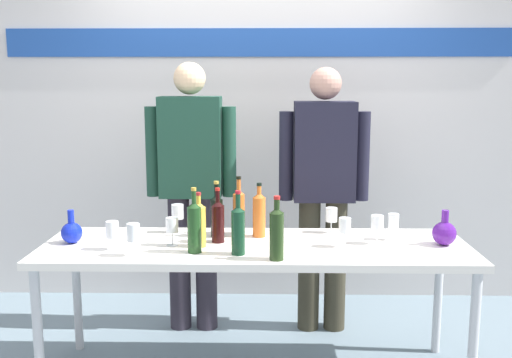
# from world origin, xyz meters

# --- Properties ---
(back_wall) EXTENTS (5.22, 0.11, 3.00)m
(back_wall) POSITION_xyz_m (0.00, 1.30, 1.50)
(back_wall) COLOR silver
(back_wall) RESTS_ON ground
(display_table) EXTENTS (2.30, 0.71, 0.76)m
(display_table) POSITION_xyz_m (0.00, 0.00, 0.70)
(display_table) COLOR white
(display_table) RESTS_ON ground
(decanter_blue_left) EXTENTS (0.12, 0.12, 0.18)m
(decanter_blue_left) POSITION_xyz_m (-1.00, 0.01, 0.82)
(decanter_blue_left) COLOR #1123B4
(decanter_blue_left) RESTS_ON display_table
(decanter_blue_right) EXTENTS (0.13, 0.13, 0.19)m
(decanter_blue_right) POSITION_xyz_m (1.01, 0.01, 0.83)
(decanter_blue_right) COLOR #551B8E
(decanter_blue_right) RESTS_ON display_table
(presenter_left) EXTENTS (0.58, 0.22, 1.75)m
(presenter_left) POSITION_xyz_m (-0.42, 0.64, 0.99)
(presenter_left) COLOR #2D2732
(presenter_left) RESTS_ON ground
(presenter_right) EXTENTS (0.57, 0.22, 1.71)m
(presenter_right) POSITION_xyz_m (0.42, 0.64, 0.97)
(presenter_right) COLOR #363224
(presenter_right) RESTS_ON ground
(wine_bottle_0) EXTENTS (0.07, 0.07, 0.30)m
(wine_bottle_0) POSITION_xyz_m (-0.21, 0.04, 0.88)
(wine_bottle_0) COLOR black
(wine_bottle_0) RESTS_ON display_table
(wine_bottle_1) EXTENTS (0.07, 0.07, 0.34)m
(wine_bottle_1) POSITION_xyz_m (-0.31, -0.16, 0.90)
(wine_bottle_1) COLOR #1C401A
(wine_bottle_1) RESTS_ON display_table
(wine_bottle_2) EXTENTS (0.07, 0.07, 0.32)m
(wine_bottle_2) POSITION_xyz_m (0.11, -0.27, 0.90)
(wine_bottle_2) COLOR #203516
(wine_bottle_2) RESTS_ON display_table
(wine_bottle_3) EXTENTS (0.07, 0.07, 0.34)m
(wine_bottle_3) POSITION_xyz_m (-0.10, 0.22, 0.90)
(wine_bottle_3) COLOR #CD6525
(wine_bottle_3) RESTS_ON display_table
(wine_bottle_4) EXTENTS (0.07, 0.07, 0.32)m
(wine_bottle_4) POSITION_xyz_m (-0.22, 0.16, 0.89)
(wine_bottle_4) COLOR black
(wine_bottle_4) RESTS_ON display_table
(wine_bottle_5) EXTENTS (0.07, 0.07, 0.29)m
(wine_bottle_5) POSITION_xyz_m (-0.30, -0.05, 0.88)
(wine_bottle_5) COLOR gold
(wine_bottle_5) RESTS_ON display_table
(wine_bottle_6) EXTENTS (0.07, 0.07, 0.33)m
(wine_bottle_6) POSITION_xyz_m (-0.08, -0.18, 0.89)
(wine_bottle_6) COLOR #123922
(wine_bottle_6) RESTS_ON display_table
(wine_bottle_7) EXTENTS (0.07, 0.07, 0.31)m
(wine_bottle_7) POSITION_xyz_m (0.02, 0.16, 0.89)
(wine_bottle_7) COLOR orange
(wine_bottle_7) RESTS_ON display_table
(wine_glass_left_0) EXTENTS (0.07, 0.07, 0.17)m
(wine_glass_left_0) POSITION_xyz_m (-0.46, 0.24, 0.88)
(wine_glass_left_0) COLOR white
(wine_glass_left_0) RESTS_ON display_table
(wine_glass_left_1) EXTENTS (0.07, 0.07, 0.15)m
(wine_glass_left_1) POSITION_xyz_m (-0.45, -0.03, 0.87)
(wine_glass_left_1) COLOR white
(wine_glass_left_1) RESTS_ON display_table
(wine_glass_left_2) EXTENTS (0.07, 0.07, 0.17)m
(wine_glass_left_2) POSITION_xyz_m (-0.61, -0.22, 0.88)
(wine_glass_left_2) COLOR white
(wine_glass_left_2) RESTS_ON display_table
(wine_glass_left_3) EXTENTS (0.07, 0.07, 0.15)m
(wine_glass_left_3) POSITION_xyz_m (-0.74, -0.12, 0.86)
(wine_glass_left_3) COLOR white
(wine_glass_left_3) RESTS_ON display_table
(wine_glass_right_0) EXTENTS (0.07, 0.07, 0.15)m
(wine_glass_right_0) POSITION_xyz_m (0.43, 0.25, 0.86)
(wine_glass_right_0) COLOR white
(wine_glass_right_0) RESTS_ON display_table
(wine_glass_right_1) EXTENTS (0.06, 0.06, 0.16)m
(wine_glass_right_1) POSITION_xyz_m (0.47, -0.04, 0.87)
(wine_glass_right_1) COLOR white
(wine_glass_right_1) RESTS_ON display_table
(wine_glass_right_2) EXTENTS (0.07, 0.07, 0.16)m
(wine_glass_right_2) POSITION_xyz_m (0.66, 0.02, 0.87)
(wine_glass_right_2) COLOR white
(wine_glass_right_2) RESTS_ON display_table
(wine_glass_right_3) EXTENTS (0.06, 0.06, 0.15)m
(wine_glass_right_3) POSITION_xyz_m (0.76, 0.10, 0.86)
(wine_glass_right_3) COLOR white
(wine_glass_right_3) RESTS_ON display_table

